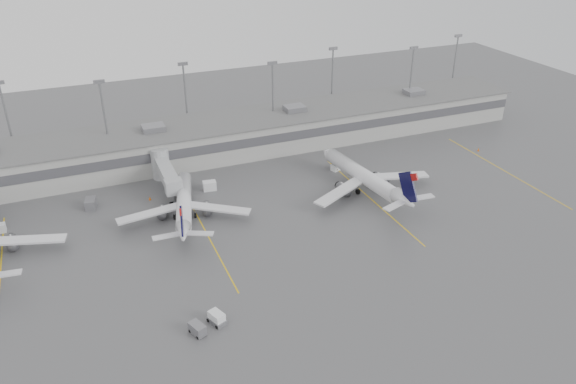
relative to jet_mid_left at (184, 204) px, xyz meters
name	(u,v)px	position (x,y,z in m)	size (l,w,h in m)	color
ground	(349,282)	(19.79, -30.73, -2.89)	(260.00, 260.00, 0.00)	#4D4D50
terminal	(238,134)	(19.78, 27.25, 1.28)	(152.00, 17.00, 9.45)	#9D9D98
light_masts	(229,96)	(19.79, 33.02, 9.13)	(142.40, 8.00, 20.60)	gray
jet_bridge_right	(164,169)	(-0.71, 14.99, 0.98)	(4.00, 17.20, 7.00)	#979A9C
stand_markings	(292,214)	(19.79, -6.73, -2.89)	(105.25, 40.00, 0.01)	yellow
jet_mid_left	(184,204)	(0.00, 0.00, 0.00)	(24.95, 28.30, 9.31)	silver
jet_mid_right	(366,177)	(37.93, -3.61, 0.33)	(28.41, 32.03, 10.38)	silver
baggage_tug	(217,319)	(-2.79, -32.07, -2.18)	(2.70, 3.30, 1.84)	white
baggage_cart	(197,329)	(-5.99, -33.27, -2.01)	(2.37, 2.99, 1.68)	slate
gse_uld_b	(210,186)	(7.54, 9.38, -1.92)	(2.76, 1.84, 1.95)	white
gse_uld_c	(336,167)	(36.88, 7.76, -2.11)	(2.21, 1.47, 1.57)	white
gse_loader	(91,204)	(-16.59, 10.82, -1.90)	(1.98, 3.17, 1.98)	slate
cone_b	(150,198)	(-5.08, 9.69, -2.50)	(0.49, 0.49, 0.79)	#FF6605
cone_c	(362,173)	(41.32, 3.77, -2.54)	(0.44, 0.44, 0.70)	#FF6605
cone_d	(478,149)	(74.20, 4.20, -2.49)	(0.51, 0.51, 0.80)	#FF6605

